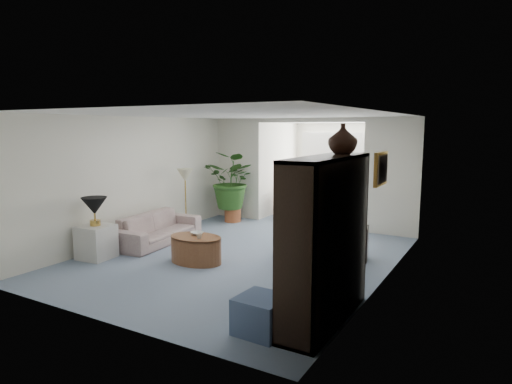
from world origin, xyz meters
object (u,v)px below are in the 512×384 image
Objects in this scene: table_lamp at (94,206)px; cabinet_urn at (343,139)px; sunroom_chair_maroon at (297,202)px; framed_picture at (382,169)px; plant_pot at (233,215)px; entertainment_cabinet at (326,240)px; ottoman at (261,315)px; sunroom_chair_blue at (353,207)px; coffee_table at (196,249)px; side_table_dark at (353,243)px; coffee_cup at (199,236)px; wingback_chair at (309,235)px; coffee_bowl at (197,233)px; sunroom_table at (334,203)px; floor_lamp at (185,175)px; sofa at (158,228)px; end_table at (96,242)px.

cabinet_urn reaches higher than table_lamp.
framed_picture is at bearing 47.92° from sunroom_chair_maroon.
framed_picture is at bearing -31.75° from plant_pot.
entertainment_cabinet is 1.12m from ottoman.
sunroom_chair_blue is (2.93, 5.30, -0.59)m from table_lamp.
coffee_table is 4.61m from sunroom_chair_maroon.
table_lamp is at bearing -150.99° from side_table_dark.
table_lamp is at bearing -165.84° from framed_picture.
side_table_dark is 1.14× the size of ottoman.
coffee_table is at bearing 168.08° from cabinet_urn.
coffee_cup is 0.11× the size of wingback_chair.
plant_pot is (-1.19, 2.98, -0.32)m from coffee_bowl.
coffee_cup is at bearing 169.54° from cabinet_urn.
ottoman is 7.29m from sunroom_table.
floor_lamp is at bearing 133.71° from coffee_cup.
plant_pot is 0.51× the size of sunroom_chair_maroon.
coffee_cup is 4.84m from sunroom_chair_blue.
sunroom_chair_maroon is at bearing 128.66° from side_table_dark.
framed_picture is 0.25× the size of sofa.
sunroom_chair_maroon is at bearing 74.86° from end_table.
sofa is at bearing 157.48° from entertainment_cabinet.
coffee_cup is at bearing 14.77° from sunroom_chair_maroon.
floor_lamp is 3.64× the size of coffee_cup.
framed_picture is at bearing 14.16° from end_table.
cabinet_urn is 0.48× the size of sunroom_chair_maroon.
cabinet_urn is (4.39, 0.11, 1.85)m from end_table.
plant_pot is (0.41, 3.77, -0.78)m from table_lamp.
coffee_table is 4.56× the size of coffee_bowl.
end_table is 6.06m from sunroom_chair_blue.
coffee_table reaches higher than ottoman.
framed_picture is 0.26× the size of entertainment_cabinet.
framed_picture reaches higher than ottoman.
coffee_bowl is at bearing 1.78° from wingback_chair.
table_lamp is at bearing 161.30° from sunroom_chair_blue.
plant_pot is at bearing 111.96° from coffee_table.
framed_picture reaches higher than sunroom_chair_blue.
coffee_cup is 0.13× the size of sunroom_chair_blue.
coffee_table is 9.61× the size of coffee_cup.
entertainment_cabinet is 6.84m from sunroom_table.
coffee_table is 1.22× the size of sunroom_chair_maroon.
floor_lamp is at bearing 133.55° from coffee_bowl.
framed_picture is 1.14× the size of table_lamp.
floor_lamp is at bearing 151.92° from cabinet_urn.
coffee_bowl is at bearing 157.09° from entertainment_cabinet.
sunroom_chair_blue reaches higher than side_table_dark.
sofa is 4.40m from ottoman.
sofa reaches higher than plant_pot.
sunroom_chair_blue is (1.28, 4.61, 0.12)m from coffee_table.
coffee_cup is at bearing 18.14° from table_lamp.
sunroom_table is at bearing 116.52° from framed_picture.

